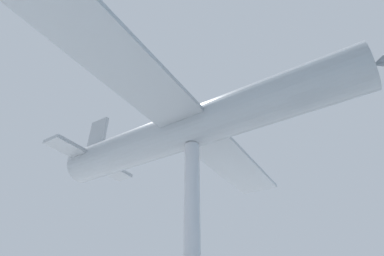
{
  "coord_description": "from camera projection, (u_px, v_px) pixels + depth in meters",
  "views": [
    {
      "loc": [
        7.8,
        6.29,
        1.31
      ],
      "look_at": [
        0.0,
        0.0,
        8.1
      ],
      "focal_mm": 28.0,
      "sensor_mm": 36.0,
      "label": 1
    }
  ],
  "objects": [
    {
      "name": "support_pylon_central",
      "position": [
        192.0,
        243.0,
        9.6
      ],
      "size": [
        0.56,
        0.56,
        7.29
      ],
      "color": "#B7B7BC",
      "rests_on": "ground_plane"
    },
    {
      "name": "suspended_airplane",
      "position": [
        197.0,
        126.0,
        12.01
      ],
      "size": [
        15.15,
        14.77,
        3.36
      ],
      "rotation": [
        0.0,
        0.0,
        0.12
      ],
      "color": "#93999E",
      "rests_on": "support_pylon_central"
    }
  ]
}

